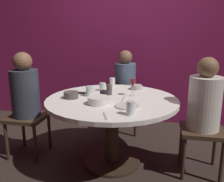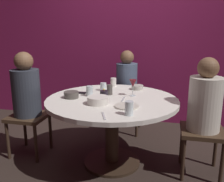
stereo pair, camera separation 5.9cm
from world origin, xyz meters
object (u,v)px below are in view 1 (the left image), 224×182
object	(u,v)px
cup_by_right_diner	(109,90)
dining_table	(112,112)
bowl_small_white	(136,87)
seated_diner_back	(125,82)
dinner_plate	(127,106)
cell_phone	(80,93)
bowl_salad_center	(99,100)
wine_glass	(133,84)
cup_by_left_diner	(112,82)
cup_far_edge	(89,91)
bowl_serving_large	(71,95)
candle_holder	(104,95)
seated_diner_left	(25,93)
cup_near_candle	(103,87)
seated_diner_right	(204,104)
cup_center_front	(131,108)

from	to	relation	value
cup_by_right_diner	dining_table	bearing A→B (deg)	-68.07
bowl_small_white	seated_diner_back	bearing A→B (deg)	114.05
dinner_plate	cell_phone	xyz separation A→B (m)	(-0.59, 0.38, -0.00)
dinner_plate	bowl_salad_center	world-z (taller)	bowl_salad_center
wine_glass	dinner_plate	bearing A→B (deg)	-89.81
cell_phone	seated_diner_back	bearing A→B (deg)	-29.07
cup_by_left_diner	cup_far_edge	xyz separation A→B (m)	(-0.14, -0.51, 0.00)
bowl_serving_large	dining_table	bearing A→B (deg)	8.78
candle_holder	wine_glass	size ratio (longest dim) A/B	0.59
bowl_serving_large	cell_phone	bearing A→B (deg)	84.66
seated_diner_left	cup_by_right_diner	bearing A→B (deg)	9.43
cup_far_edge	cup_near_candle	bearing A→B (deg)	73.35
seated_diner_right	bowl_serving_large	xyz separation A→B (m)	(-1.31, -0.06, 0.04)
seated_diner_left	cell_phone	xyz separation A→B (m)	(0.57, 0.14, -0.00)
seated_diner_back	cup_center_front	distance (m)	1.38
cup_by_left_diner	cup_by_right_diner	world-z (taller)	cup_by_right_diner
dinner_plate	bowl_salad_center	distance (m)	0.28
candle_holder	bowl_small_white	distance (m)	0.54
bowl_salad_center	cup_near_candle	world-z (taller)	cup_near_candle
bowl_serving_large	cup_by_left_diner	xyz separation A→B (m)	(0.30, 0.62, 0.02)
cup_by_right_diner	cup_center_front	world-z (taller)	cup_center_front
dinner_plate	bowl_serving_large	size ratio (longest dim) A/B	1.50
seated_diner_back	cup_near_candle	world-z (taller)	seated_diner_back
cell_phone	cup_far_edge	bearing A→B (deg)	-125.53
seated_diner_left	bowl_salad_center	distance (m)	0.91
seated_diner_left	cell_phone	bearing A→B (deg)	14.03
seated_diner_right	cup_center_front	bearing A→B (deg)	35.10
bowl_salad_center	cup_by_right_diner	size ratio (longest dim) A/B	1.87
dining_table	candle_holder	size ratio (longest dim) A/B	12.92
dinner_plate	cup_near_candle	world-z (taller)	cup_near_candle
seated_diner_left	seated_diner_back	world-z (taller)	seated_diner_left
cup_center_front	cup_far_edge	distance (m)	0.71
dinner_plate	cup_near_candle	bearing A→B (deg)	123.61
dinner_plate	seated_diner_back	bearing A→B (deg)	99.55
seated_diner_back	cell_phone	distance (m)	0.85
dining_table	seated_diner_right	distance (m)	0.90
seated_diner_left	cup_center_front	bearing A→B (deg)	-20.50
wine_glass	cup_center_front	xyz separation A→B (m)	(0.06, -0.60, -0.07)
dining_table	cup_center_front	xyz separation A→B (m)	(0.25, -0.45, 0.21)
cup_near_candle	seated_diner_right	bearing A→B (deg)	-16.31
seated_diner_right	dining_table	bearing A→B (deg)	0.00
dining_table	seated_diner_left	bearing A→B (deg)	180.00
cup_by_left_diner	cup_far_edge	distance (m)	0.53
dining_table	cup_by_left_diner	size ratio (longest dim) A/B	12.85
bowl_salad_center	cup_by_right_diner	xyz separation A→B (m)	(0.03, 0.36, 0.02)
cup_near_candle	cup_by_left_diner	distance (m)	0.25
dining_table	cup_center_front	world-z (taller)	cup_center_front
cup_near_candle	cup_by_right_diner	xyz separation A→B (m)	(0.11, -0.16, 0.01)
dinner_plate	cell_phone	bearing A→B (deg)	146.99
seated_diner_back	bowl_salad_center	xyz separation A→B (m)	(-0.09, -1.11, 0.05)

